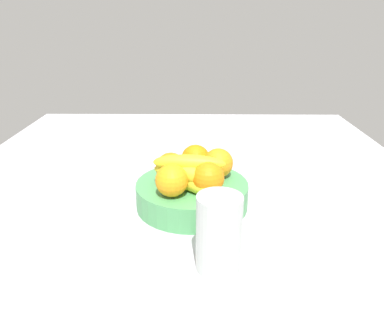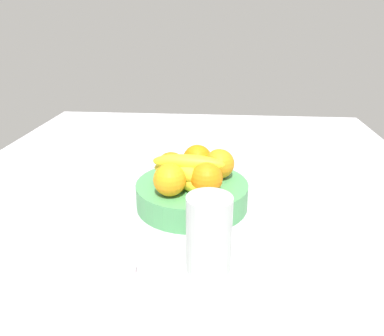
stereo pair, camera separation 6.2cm
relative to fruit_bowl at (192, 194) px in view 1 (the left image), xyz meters
The scene contains 10 objects.
ground_plane 5.82cm from the fruit_bowl, 159.10° to the right, with size 180.00×140.00×3.00cm, color #B1B0B6.
fruit_bowl is the anchor object (origin of this frame).
orange_front_left 9.67cm from the fruit_bowl, behind, with size 7.50×7.50×7.50cm, color orange.
orange_front_right 8.63cm from the fruit_bowl, 97.66° to the right, with size 7.50×7.50×7.50cm, color orange.
orange_center 10.72cm from the fruit_bowl, 33.04° to the right, with size 7.50×7.50×7.50cm, color orange.
orange_back_left 9.50cm from the fruit_bowl, 34.92° to the left, with size 7.50×7.50×7.50cm, color orange.
orange_back_right 10.30cm from the fruit_bowl, 121.25° to the left, with size 7.50×7.50×7.50cm, color orange.
banana_bunch 8.18cm from the fruit_bowl, 10.09° to the right, with size 14.71×17.41×8.40cm.
thermos_tumbler 25.96cm from the fruit_bowl, 11.82° to the left, with size 8.46×8.46×15.02cm, color #B7C1BB.
jar_lid 30.60cm from the fruit_bowl, 22.54° to the right, with size 7.47×7.47×1.54cm, color white.
Camera 1 is at (88.42, 2.35, 44.94)cm, focal length 35.56 mm.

